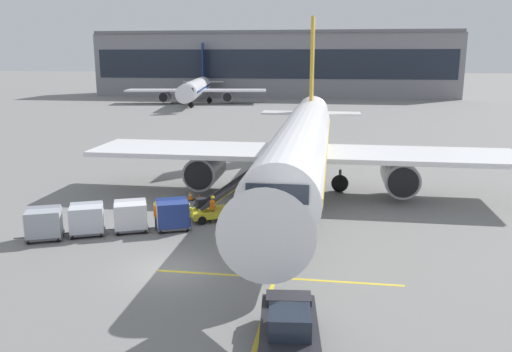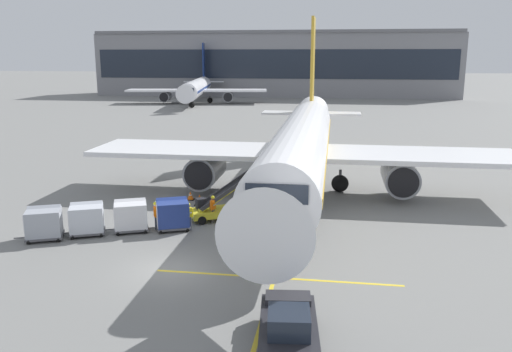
% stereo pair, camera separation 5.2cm
% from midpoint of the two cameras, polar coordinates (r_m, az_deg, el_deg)
% --- Properties ---
extents(ground_plane, '(600.00, 600.00, 0.00)m').
position_cam_midpoint_polar(ground_plane, '(27.01, -9.20, -10.03)').
color(ground_plane, slate).
extents(parked_airplane, '(32.27, 42.84, 14.30)m').
position_cam_midpoint_polar(parked_airplane, '(40.16, 4.95, 3.26)').
color(parked_airplane, white).
rests_on(parked_airplane, ground).
extents(belt_loader, '(5.00, 3.62, 3.51)m').
position_cam_midpoint_polar(belt_loader, '(34.34, -3.95, -3.17)').
color(belt_loader, gold).
rests_on(belt_loader, ground).
extents(baggage_cart_lead, '(2.81, 2.25, 1.91)m').
position_cam_midpoint_polar(baggage_cart_lead, '(32.64, -9.03, -4.06)').
color(baggage_cart_lead, '#515156').
rests_on(baggage_cart_lead, ground).
extents(baggage_cart_second, '(2.81, 2.25, 1.91)m').
position_cam_midpoint_polar(baggage_cart_second, '(32.82, -13.44, -4.16)').
color(baggage_cart_second, '#515156').
rests_on(baggage_cart_second, ground).
extents(baggage_cart_third, '(2.81, 2.25, 1.91)m').
position_cam_midpoint_polar(baggage_cart_third, '(32.89, -17.90, -4.41)').
color(baggage_cart_third, '#515156').
rests_on(baggage_cart_third, ground).
extents(baggage_cart_fourth, '(2.81, 2.25, 1.91)m').
position_cam_midpoint_polar(baggage_cart_fourth, '(32.92, -22.04, -4.73)').
color(baggage_cart_fourth, '#515156').
rests_on(baggage_cart_fourth, ground).
extents(pushback_tug, '(2.54, 4.59, 1.83)m').
position_cam_midpoint_polar(pushback_tug, '(19.89, 3.62, -16.13)').
color(pushback_tug, '#232328').
rests_on(pushback_tug, ground).
extents(ground_crew_by_loader, '(0.32, 0.56, 1.74)m').
position_cam_midpoint_polar(ground_crew_by_loader, '(33.73, -4.67, -3.37)').
color(ground_crew_by_loader, '#514C42').
rests_on(ground_crew_by_loader, ground).
extents(ground_crew_by_carts, '(0.36, 0.54, 1.74)m').
position_cam_midpoint_polar(ground_crew_by_carts, '(32.81, -10.82, -4.04)').
color(ground_crew_by_carts, '#333847').
rests_on(ground_crew_by_carts, ground).
extents(ground_crew_marshaller, '(0.52, 0.38, 1.74)m').
position_cam_midpoint_polar(ground_crew_marshaller, '(32.29, -7.29, -4.19)').
color(ground_crew_marshaller, '#333847').
rests_on(ground_crew_marshaller, ground).
extents(safety_cone_engine_keepout, '(0.57, 0.57, 0.65)m').
position_cam_midpoint_polar(safety_cone_engine_keepout, '(39.17, -7.11, -2.14)').
color(safety_cone_engine_keepout, black).
rests_on(safety_cone_engine_keepout, ground).
extents(safety_cone_wingtip, '(0.68, 0.68, 0.77)m').
position_cam_midpoint_polar(safety_cone_wingtip, '(37.76, -6.11, -2.59)').
color(safety_cone_wingtip, black).
rests_on(safety_cone_wingtip, ground).
extents(apron_guidance_line_lead_in, '(0.20, 110.00, 0.01)m').
position_cam_midpoint_polar(apron_guidance_line_lead_in, '(40.24, 4.61, -2.12)').
color(apron_guidance_line_lead_in, yellow).
rests_on(apron_guidance_line_lead_in, ground).
extents(apron_guidance_line_stop_bar, '(12.00, 0.20, 0.01)m').
position_cam_midpoint_polar(apron_guidance_line_stop_bar, '(25.78, 2.33, -11.01)').
color(apron_guidance_line_stop_bar, yellow).
rests_on(apron_guidance_line_stop_bar, ground).
extents(terminal_building, '(91.99, 14.47, 16.38)m').
position_cam_midpoint_polar(terminal_building, '(139.18, 2.03, 12.08)').
color(terminal_building, gray).
rests_on(terminal_building, ground).
extents(distant_airplane, '(31.12, 40.15, 13.32)m').
position_cam_midpoint_polar(distant_airplane, '(117.36, -6.43, 9.47)').
color(distant_airplane, white).
rests_on(distant_airplane, ground).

